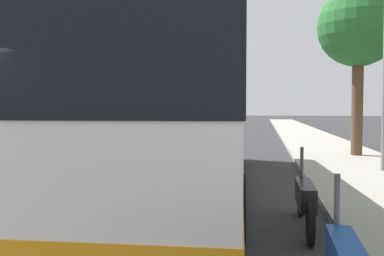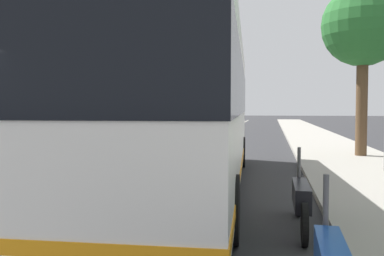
{
  "view_description": "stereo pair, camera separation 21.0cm",
  "coord_description": "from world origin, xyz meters",
  "px_view_note": "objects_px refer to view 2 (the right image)",
  "views": [
    {
      "loc": [
        -4.54,
        -3.61,
        1.94
      ],
      "look_at": [
        5.45,
        -1.88,
        1.45
      ],
      "focal_mm": 38.45,
      "sensor_mm": 36.0,
      "label": 1
    },
    {
      "loc": [
        -4.5,
        -3.81,
        1.94
      ],
      "look_at": [
        5.45,
        -1.88,
        1.45
      ],
      "focal_mm": 38.45,
      "sensor_mm": 36.0,
      "label": 2
    }
  ],
  "objects_px": {
    "car_side_street": "(201,124)",
    "roadside_tree_mid_block": "(363,27)",
    "coach_bus": "(190,105)",
    "motorcycle_far_end": "(301,200)",
    "car_behind_bus": "(219,120)"
  },
  "relations": [
    {
      "from": "car_side_street",
      "to": "roadside_tree_mid_block",
      "type": "bearing_deg",
      "value": 33.16
    },
    {
      "from": "motorcycle_far_end",
      "to": "car_side_street",
      "type": "distance_m",
      "value": 25.22
    },
    {
      "from": "car_behind_bus",
      "to": "roadside_tree_mid_block",
      "type": "relative_size",
      "value": 0.61
    },
    {
      "from": "roadside_tree_mid_block",
      "to": "motorcycle_far_end",
      "type": "bearing_deg",
      "value": 163.7
    },
    {
      "from": "car_side_street",
      "to": "roadside_tree_mid_block",
      "type": "height_order",
      "value": "roadside_tree_mid_block"
    },
    {
      "from": "motorcycle_far_end",
      "to": "car_behind_bus",
      "type": "relative_size",
      "value": 0.56
    },
    {
      "from": "coach_bus",
      "to": "motorcycle_far_end",
      "type": "bearing_deg",
      "value": -143.16
    },
    {
      "from": "car_side_street",
      "to": "motorcycle_far_end",
      "type": "bearing_deg",
      "value": 15.78
    },
    {
      "from": "roadside_tree_mid_block",
      "to": "car_behind_bus",
      "type": "bearing_deg",
      "value": 17.74
    },
    {
      "from": "car_behind_bus",
      "to": "car_side_street",
      "type": "bearing_deg",
      "value": 3.03
    },
    {
      "from": "motorcycle_far_end",
      "to": "roadside_tree_mid_block",
      "type": "height_order",
      "value": "roadside_tree_mid_block"
    },
    {
      "from": "coach_bus",
      "to": "car_behind_bus",
      "type": "xyz_separation_m",
      "value": [
        35.31,
        3.77,
        -1.31
      ]
    },
    {
      "from": "coach_bus",
      "to": "car_side_street",
      "type": "bearing_deg",
      "value": 5.92
    },
    {
      "from": "coach_bus",
      "to": "roadside_tree_mid_block",
      "type": "relative_size",
      "value": 1.85
    },
    {
      "from": "car_side_street",
      "to": "roadside_tree_mid_block",
      "type": "relative_size",
      "value": 0.71
    }
  ]
}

